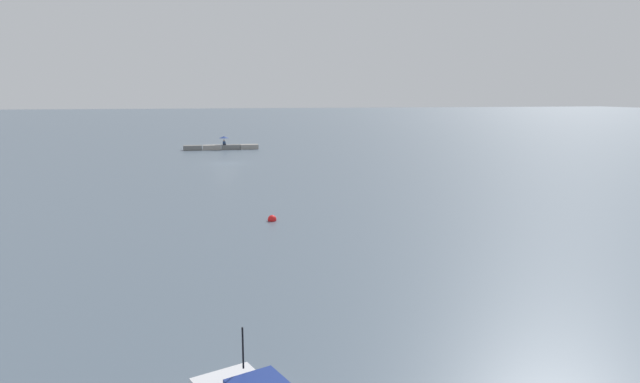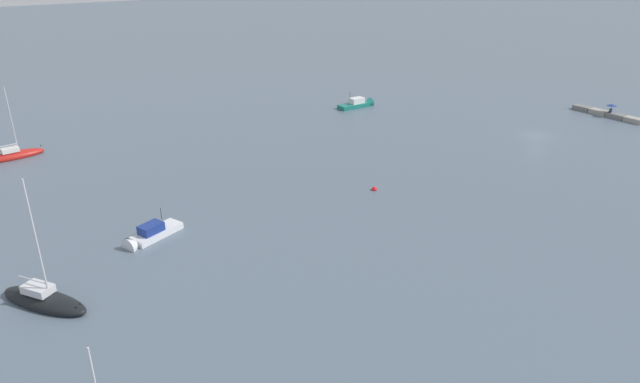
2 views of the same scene
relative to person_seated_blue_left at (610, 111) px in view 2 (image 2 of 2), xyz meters
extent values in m
plane|color=slate|center=(0.46, 17.18, -0.96)|extent=(500.00, 500.00, 0.00)
cube|color=gray|center=(-3.71, -0.11, -0.61)|extent=(2.67, 1.50, 0.70)
cube|color=slate|center=(-0.93, -0.11, -0.61)|extent=(2.67, 1.50, 0.70)
cube|color=gray|center=(1.85, -0.11, -0.61)|extent=(2.67, 1.50, 0.70)
cube|color=slate|center=(4.62, -0.11, -0.61)|extent=(2.67, 1.50, 0.70)
cube|color=#1E2333|center=(-0.03, 0.19, -0.17)|extent=(0.43, 0.48, 0.16)
cube|color=navy|center=(0.01, -0.08, 0.01)|extent=(0.43, 0.29, 0.52)
sphere|color=tan|center=(0.01, -0.08, 0.37)|extent=(0.22, 0.22, 0.22)
cylinder|color=black|center=(0.01, -0.11, 0.27)|extent=(0.02, 0.02, 1.05)
cone|color=navy|center=(0.01, -0.11, 0.88)|extent=(1.49, 1.49, 0.26)
sphere|color=black|center=(0.01, -0.11, 1.04)|extent=(0.05, 0.05, 0.05)
ellipsoid|color=black|center=(-3.97, 80.79, -0.69)|extent=(7.54, 5.95, 1.30)
cube|color=silver|center=(-3.65, 81.00, 0.26)|extent=(2.49, 2.25, 0.60)
cylinder|color=silver|center=(-4.48, 80.46, 4.47)|extent=(0.13, 0.13, 9.01)
cylinder|color=silver|center=(-3.37, 81.19, 0.94)|extent=(2.28, 1.53, 0.10)
sphere|color=black|center=(-6.90, 78.89, 0.02)|extent=(0.17, 0.17, 0.17)
ellipsoid|color=red|center=(31.43, 77.88, -0.71)|extent=(2.84, 7.18, 1.20)
cube|color=silver|center=(31.39, 78.23, 0.16)|extent=(1.43, 2.09, 0.55)
cylinder|color=silver|center=(31.50, 77.33, 3.84)|extent=(0.12, 0.12, 7.90)
cylinder|color=silver|center=(31.35, 78.54, 0.79)|extent=(0.39, 2.44, 0.09)
sphere|color=black|center=(31.83, 74.69, -0.06)|extent=(0.16, 0.16, 0.16)
cube|color=#197266|center=(26.49, 29.00, -0.74)|extent=(1.94, 5.25, 0.87)
cone|color=#197266|center=(26.50, 26.38, -0.74)|extent=(1.85, 1.84, 1.85)
cube|color=white|center=(26.49, 28.37, 0.13)|extent=(1.47, 2.31, 0.87)
cube|color=#283847|center=(26.49, 27.75, 0.18)|extent=(1.38, 0.11, 0.61)
cylinder|color=black|center=(26.48, 29.79, 1.18)|extent=(0.05, 0.05, 1.22)
cube|color=silver|center=(1.69, 70.44, -0.76)|extent=(3.32, 5.04, 0.79)
cone|color=silver|center=(0.84, 72.65, -0.76)|extent=(2.15, 2.14, 1.66)
cube|color=navy|center=(1.48, 70.97, 0.03)|extent=(1.98, 2.42, 0.79)
cube|color=#283847|center=(1.28, 71.50, 0.07)|extent=(1.20, 0.54, 0.55)
cylinder|color=black|center=(1.94, 69.78, 0.97)|extent=(0.05, 0.05, 1.10)
sphere|color=red|center=(-1.41, 47.79, -0.86)|extent=(0.58, 0.58, 0.58)
camera|label=1|loc=(2.67, 82.79, 7.29)|focal=30.76mm
camera|label=2|loc=(-43.10, 83.52, 22.69)|focal=31.32mm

